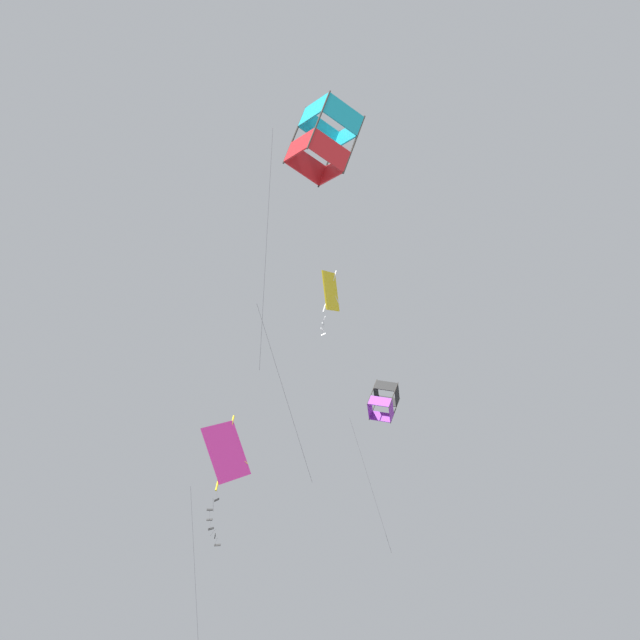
# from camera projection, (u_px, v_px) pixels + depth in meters

# --- Properties ---
(kite_box_near_left) EXTENTS (3.72, 2.77, 10.28)m
(kite_box_near_left) POSITION_uv_depth(u_px,v_px,m) (324.00, 140.00, 32.63)
(kite_box_near_left) COLOR #1EB2C6
(kite_diamond_far_centre) EXTENTS (0.98, 2.38, 7.35)m
(kite_diamond_far_centre) POSITION_uv_depth(u_px,v_px,m) (226.00, 452.00, 29.87)
(kite_diamond_far_centre) COLOR #DB2D93
(kite_box_mid_left) EXTENTS (1.89, 1.54, 6.45)m
(kite_box_mid_left) POSITION_uv_depth(u_px,v_px,m) (383.00, 402.00, 36.15)
(kite_box_mid_left) COLOR black
(kite_diamond_low_drifter) EXTENTS (2.25, 3.09, 7.44)m
(kite_diamond_low_drifter) POSITION_uv_depth(u_px,v_px,m) (330.00, 292.00, 34.07)
(kite_diamond_low_drifter) COLOR yellow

